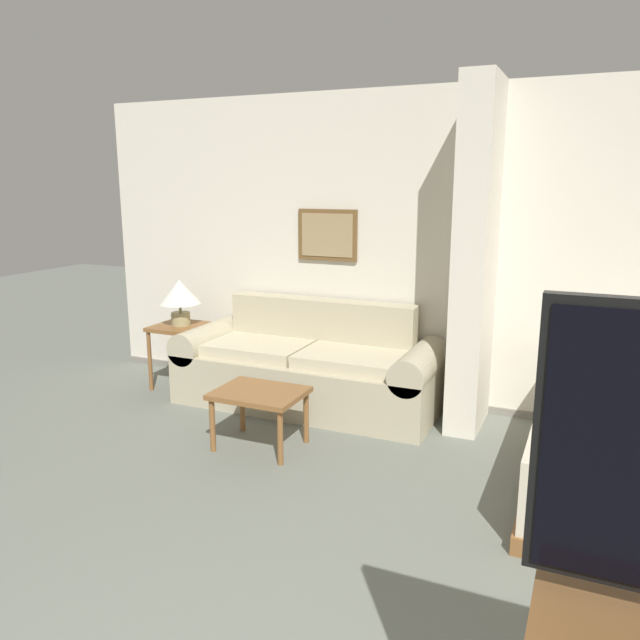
{
  "coord_description": "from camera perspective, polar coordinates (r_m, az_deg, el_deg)",
  "views": [
    {
      "loc": [
        0.83,
        -0.85,
        1.87
      ],
      "look_at": [
        -0.65,
        2.49,
        1.05
      ],
      "focal_mm": 35.0,
      "sensor_mm": 36.0,
      "label": 1
    }
  ],
  "objects": [
    {
      "name": "wall_back",
      "position": [
        5.16,
        14.6,
        5.83
      ],
      "size": [
        7.17,
        0.16,
        2.6
      ],
      "color": "silver",
      "rests_on": "ground_plane"
    },
    {
      "name": "wall_partition_pillar",
      "position": [
        4.79,
        14.01,
        5.43
      ],
      "size": [
        0.24,
        0.63,
        2.6
      ],
      "color": "silver",
      "rests_on": "ground_plane"
    },
    {
      "name": "couch",
      "position": [
        5.28,
        -1.08,
        -4.44
      ],
      "size": [
        2.22,
        0.84,
        0.86
      ],
      "color": "#B7AD8E",
      "rests_on": "ground_plane"
    },
    {
      "name": "coffee_table",
      "position": [
        4.46,
        -5.55,
        -7.15
      ],
      "size": [
        0.62,
        0.49,
        0.42
      ],
      "color": "brown",
      "rests_on": "ground_plane"
    },
    {
      "name": "side_table",
      "position": [
        5.83,
        -12.54,
        -1.35
      ],
      "size": [
        0.48,
        0.48,
        0.59
      ],
      "color": "brown",
      "rests_on": "ground_plane"
    },
    {
      "name": "table_lamp",
      "position": [
        5.75,
        -12.71,
        2.29
      ],
      "size": [
        0.37,
        0.37,
        0.42
      ],
      "color": "tan",
      "rests_on": "side_table"
    }
  ]
}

